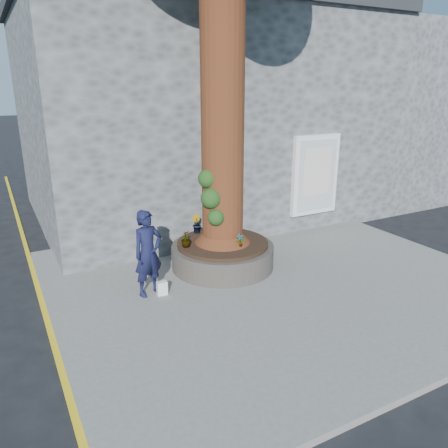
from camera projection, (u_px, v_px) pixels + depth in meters
name	position (u px, v px, depth m)	size (l,w,h in m)	color
ground	(235.00, 319.00, 7.98)	(120.00, 120.00, 0.00)	black
pavement	(273.00, 279.00, 9.48)	(9.00, 8.00, 0.12)	slate
yellow_line	(51.00, 336.00, 7.45)	(0.10, 30.00, 0.01)	yellow
stone_shop	(194.00, 114.00, 14.17)	(10.30, 8.30, 6.30)	#484B4D
neighbour_shop	(372.00, 112.00, 17.81)	(6.00, 8.00, 6.00)	#484B4D
planter	(223.00, 254.00, 9.89)	(2.30, 2.30, 0.60)	black
man	(148.00, 253.00, 8.43)	(0.63, 0.41, 1.72)	#121533
woman	(207.00, 215.00, 11.11)	(0.77, 0.60, 1.58)	#999792
shopping_bag	(162.00, 288.00, 8.60)	(0.20, 0.12, 0.28)	white
plant_a	(240.00, 241.00, 9.36)	(0.17, 0.12, 0.33)	gray
plant_b	(196.00, 224.00, 10.33)	(0.24, 0.24, 0.44)	gray
plant_c	(186.00, 239.00, 9.44)	(0.21, 0.21, 0.37)	gray
plant_d	(237.00, 220.00, 10.84)	(0.28, 0.25, 0.32)	gray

